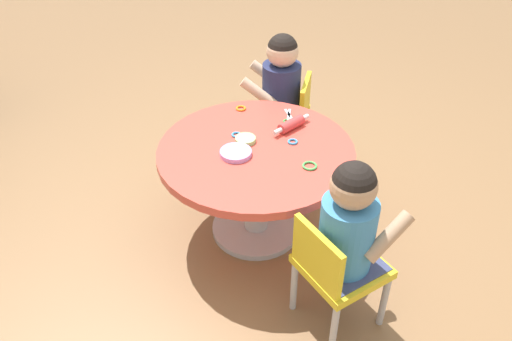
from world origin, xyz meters
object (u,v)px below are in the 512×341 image
object	(u,v)px
craft_table	(256,169)
craft_scissors	(290,118)
child_chair_right	(286,116)
child_chair_left	(335,268)
seated_child_left	(350,221)
rolling_pin	(291,124)
seated_child_right	(281,80)

from	to	relation	value
craft_table	craft_scissors	world-z (taller)	craft_scissors
child_chair_right	child_chair_left	bearing A→B (deg)	-177.23
child_chair_left	seated_child_left	xyz separation A→B (m)	(0.02, -0.04, 0.23)
child_chair_right	rolling_pin	distance (m)	0.49
seated_child_left	child_chair_right	xyz separation A→B (m)	(1.14, 0.09, -0.23)
craft_scissors	seated_child_left	bearing A→B (deg)	-171.36
child_chair_right	craft_scissors	xyz separation A→B (m)	(-0.34, 0.03, 0.19)
seated_child_left	rolling_pin	bearing A→B (deg)	10.11
seated_child_right	craft_scissors	xyz separation A→B (m)	(-0.36, -0.01, -0.03)
seated_child_right	craft_table	bearing A→B (deg)	163.80
rolling_pin	craft_scissors	size ratio (longest dim) A/B	1.42
craft_scissors	child_chair_right	bearing A→B (deg)	-4.98
rolling_pin	craft_table	bearing A→B (deg)	130.97
craft_table	child_chair_left	size ratio (longest dim) A/B	1.67
craft_table	seated_child_left	size ratio (longest dim) A/B	1.76
child_chair_left	craft_scissors	xyz separation A→B (m)	(0.82, 0.09, 0.19)
seated_child_right	seated_child_left	bearing A→B (deg)	-173.59
seated_child_left	rolling_pin	xyz separation A→B (m)	(0.71, 0.13, -0.01)
seated_child_right	child_chair_right	bearing A→B (deg)	-106.67
child_chair_left	child_chair_right	world-z (taller)	same
child_chair_left	craft_scissors	world-z (taller)	child_chair_left
child_chair_left	rolling_pin	world-z (taller)	rolling_pin
rolling_pin	craft_scissors	bearing A→B (deg)	-2.79
craft_table	child_chair_left	xyz separation A→B (m)	(-0.57, -0.27, -0.07)
seated_child_left	seated_child_right	world-z (taller)	same
craft_table	child_chair_left	bearing A→B (deg)	-154.62
craft_table	rolling_pin	size ratio (longest dim) A/B	4.67
seated_child_left	craft_scissors	distance (m)	0.81
craft_table	seated_child_right	xyz separation A→B (m)	(0.60, -0.18, 0.15)
seated_child_left	craft_scissors	bearing A→B (deg)	8.64
seated_child_left	child_chair_right	bearing A→B (deg)	4.57
child_chair_left	seated_child_left	distance (m)	0.23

